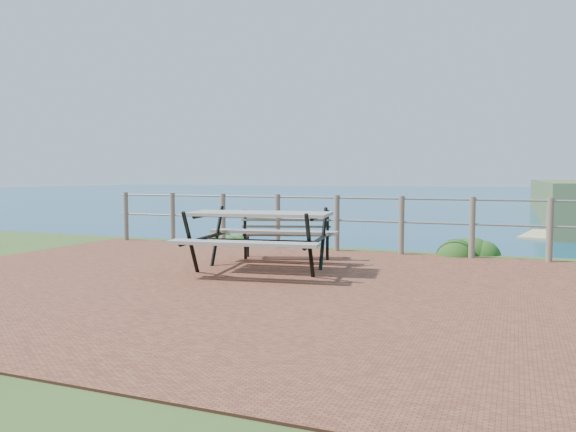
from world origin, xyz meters
name	(u,v)px	position (x,y,z in m)	size (l,w,h in m)	color
ground	(257,285)	(0.00, 0.00, 0.00)	(10.00, 7.00, 0.12)	brown
ocean	(506,181)	(0.00, 200.00, 0.00)	(1200.00, 1200.00, 0.00)	#167585
safety_railing	(337,220)	(0.00, 3.35, 0.57)	(9.40, 0.10, 1.00)	#6B5B4C
picnic_table	(259,235)	(-0.37, 0.87, 0.53)	(2.06, 1.69, 0.83)	gray
park_bench	(287,227)	(-0.48, 2.16, 0.53)	(1.46, 0.80, 0.80)	brown
shrub_lip_west	(225,241)	(-2.68, 4.13, 0.00)	(0.69, 0.69, 0.40)	#315A21
shrub_lip_east	(472,255)	(2.28, 3.85, 0.00)	(0.86, 0.86, 0.64)	#1B4816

